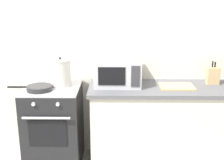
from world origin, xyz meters
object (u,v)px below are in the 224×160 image
at_px(stock_pot, 61,73).
at_px(microwave, 117,72).
at_px(stove, 54,126).
at_px(knife_block, 213,75).
at_px(cutting_board, 177,86).
at_px(frying_pan, 39,88).

bearing_deg(stock_pot, microwave, 2.32).
height_order(stove, microwave, microwave).
distance_m(microwave, knife_block, 1.06).
bearing_deg(stove, knife_block, 4.57).
relative_size(stove, knife_block, 3.59).
bearing_deg(stove, microwave, 6.38).
bearing_deg(cutting_board, stock_pot, 177.56).
relative_size(frying_pan, knife_block, 1.81).
height_order(cutting_board, knife_block, knife_block).
distance_m(stock_pot, microwave, 0.61).
relative_size(stove, stock_pot, 2.88).
relative_size(frying_pan, cutting_board, 1.29).
bearing_deg(stock_pot, knife_block, 2.97).
bearing_deg(stock_pot, cutting_board, -2.44).
bearing_deg(cutting_board, stove, -179.95).
distance_m(frying_pan, knife_block, 1.89).
bearing_deg(stove, frying_pan, -132.48).
distance_m(stock_pot, cutting_board, 1.26).
xyz_separation_m(cutting_board, knife_block, (0.42, 0.14, 0.09)).
bearing_deg(cutting_board, microwave, 172.99).
bearing_deg(frying_pan, cutting_board, 4.67).
bearing_deg(frying_pan, stock_pot, 40.27).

